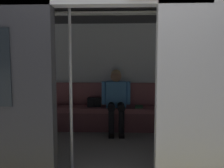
% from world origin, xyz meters
% --- Properties ---
extents(train_car, '(6.40, 2.72, 2.20)m').
position_xyz_m(train_car, '(0.07, -1.20, 1.46)').
color(train_car, silver).
rests_on(train_car, ground_plane).
extents(bench_seat, '(2.72, 0.44, 0.45)m').
position_xyz_m(bench_seat, '(0.00, -2.21, 0.35)').
color(bench_seat, '#935156').
rests_on(bench_seat, ground_plane).
extents(person_seated, '(0.55, 0.68, 1.18)m').
position_xyz_m(person_seated, '(-0.07, -2.16, 0.67)').
color(person_seated, '#4C8CC6').
rests_on(person_seated, ground_plane).
extents(handbag, '(0.26, 0.15, 0.17)m').
position_xyz_m(handbag, '(0.37, -2.29, 0.54)').
color(handbag, black).
rests_on(handbag, bench_seat).
extents(book, '(0.16, 0.23, 0.03)m').
position_xyz_m(book, '(-0.51, -2.23, 0.47)').
color(book, '#33723F').
rests_on(book, bench_seat).
extents(grab_pole_door, '(0.04, 0.04, 2.06)m').
position_xyz_m(grab_pole_door, '(0.44, -0.50, 1.03)').
color(grab_pole_door, silver).
rests_on(grab_pole_door, ground_plane).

